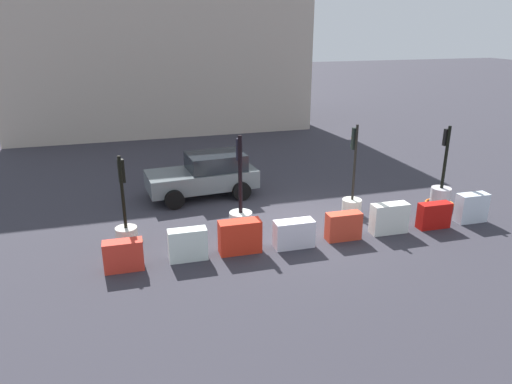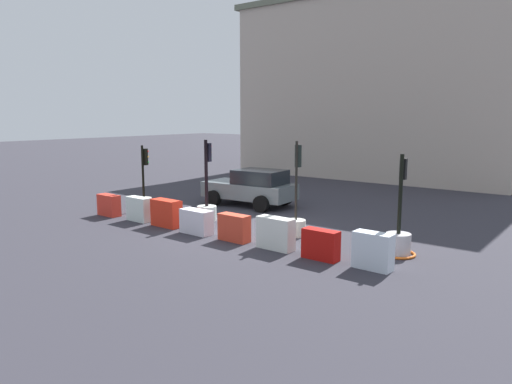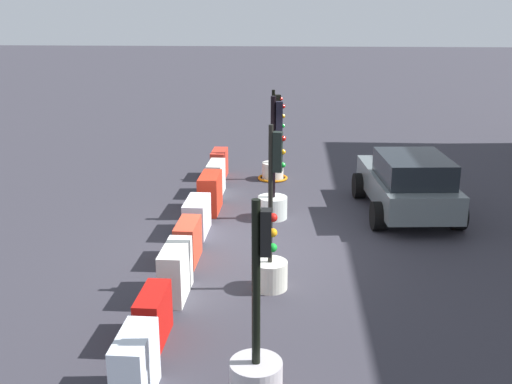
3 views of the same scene
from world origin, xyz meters
TOP-DOWN VIEW (x-y plane):
  - ground_plane at (0.00, 0.00)m, footprint 120.00×120.00m
  - traffic_light_0 at (-5.20, 0.21)m, footprint 0.86×0.86m
  - traffic_light_1 at (-1.85, 0.31)m, footprint 0.69×0.69m
  - traffic_light_2 at (1.90, 0.38)m, footprint 0.63×0.63m
  - traffic_light_3 at (5.23, 0.33)m, footprint 0.96×0.96m
  - construction_barrier_0 at (-5.32, -1.36)m, footprint 0.98×0.42m
  - construction_barrier_1 at (-3.69, -1.26)m, footprint 1.01×0.40m
  - construction_barrier_2 at (-2.27, -1.23)m, footprint 1.15×0.48m
  - construction_barrier_3 at (-0.75, -1.33)m, footprint 1.12×0.48m
  - construction_barrier_4 at (0.78, -1.27)m, footprint 1.01×0.41m
  - construction_barrier_5 at (2.28, -1.24)m, footprint 1.12×0.42m
  - construction_barrier_6 at (3.78, -1.30)m, footprint 1.00×0.39m
  - construction_barrier_7 at (5.20, -1.22)m, footprint 0.97×0.43m
  - car_grey_saloon at (-2.31, 3.49)m, footprint 3.95×2.30m

SIDE VIEW (x-z plane):
  - ground_plane at x=0.00m, z-range 0.00..0.00m
  - construction_barrier_3 at x=-0.75m, z-range 0.00..0.77m
  - construction_barrier_6 at x=3.78m, z-range 0.00..0.79m
  - construction_barrier_0 at x=-5.32m, z-range 0.00..0.79m
  - construction_barrier_4 at x=0.78m, z-range 0.00..0.81m
  - traffic_light_0 at x=-5.20m, z-range -0.86..1.70m
  - traffic_light_3 at x=5.23m, z-range -0.94..1.80m
  - construction_barrier_1 at x=-3.69m, z-range 0.00..0.86m
  - construction_barrier_5 at x=2.28m, z-range 0.00..0.91m
  - construction_barrier_2 at x=-2.27m, z-range 0.00..0.91m
  - construction_barrier_7 at x=5.20m, z-range 0.00..0.92m
  - traffic_light_2 at x=1.90m, z-range -0.96..2.00m
  - traffic_light_1 at x=-1.85m, z-range -0.90..1.98m
  - car_grey_saloon at x=-2.31m, z-range 0.02..1.54m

